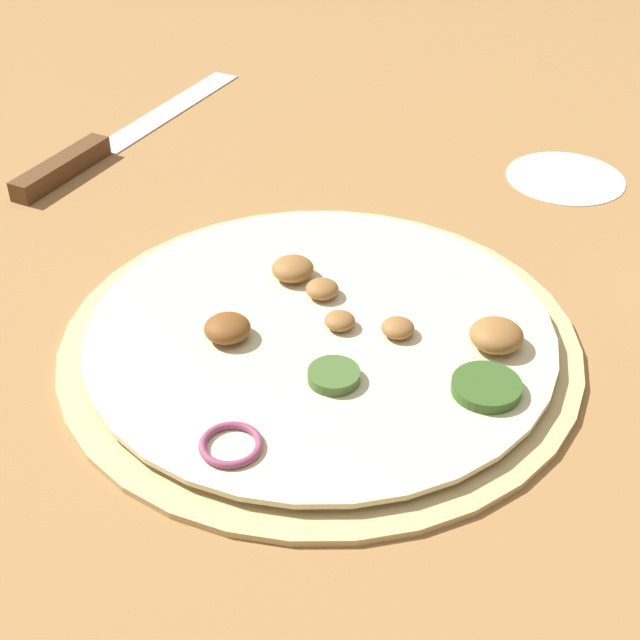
% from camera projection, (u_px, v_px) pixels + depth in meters
% --- Properties ---
extents(ground_plane, '(3.00, 3.00, 0.00)m').
position_uv_depth(ground_plane, '(320.00, 343.00, 0.61)').
color(ground_plane, '#9E703F').
extents(pizza, '(0.35, 0.35, 0.03)m').
position_uv_depth(pizza, '(322.00, 335.00, 0.61)').
color(pizza, '#D6B77A').
rests_on(pizza, ground_plane).
extents(knife, '(0.09, 0.34, 0.02)m').
position_uv_depth(knife, '(96.00, 149.00, 0.84)').
color(knife, silver).
rests_on(knife, ground_plane).
extents(flour_patch, '(0.11, 0.11, 0.00)m').
position_uv_depth(flour_patch, '(565.00, 177.00, 0.81)').
color(flour_patch, white).
rests_on(flour_patch, ground_plane).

